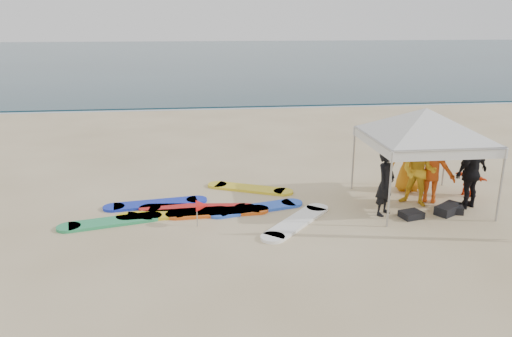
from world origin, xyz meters
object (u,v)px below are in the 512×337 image
at_px(canopy_tent, 427,108).
at_px(surfboard_spread, 208,209).
at_px(person_black_a, 385,183).
at_px(person_yellow, 419,171).
at_px(marker_pennant, 202,206).
at_px(person_seated, 469,179).
at_px(person_orange_b, 410,157).
at_px(person_orange_a, 432,168).
at_px(person_black_b, 471,173).

relative_size(canopy_tent, surfboard_spread, 0.61).
bearing_deg(person_black_a, surfboard_spread, 127.28).
bearing_deg(person_yellow, marker_pennant, -134.40).
bearing_deg(person_yellow, person_black_a, -115.77).
distance_m(person_black_a, marker_pennant, 4.43).
bearing_deg(canopy_tent, person_yellow, -140.73).
bearing_deg(canopy_tent, person_seated, 15.17).
relative_size(person_orange_b, marker_pennant, 3.01).
relative_size(person_black_a, surfboard_spread, 0.26).
bearing_deg(person_seated, surfboard_spread, 59.54).
distance_m(person_seated, marker_pennant, 7.28).
xyz_separation_m(person_orange_a, person_black_b, (0.77, -0.52, 0.01)).
height_order(person_orange_a, canopy_tent, canopy_tent).
height_order(person_orange_b, marker_pennant, person_orange_b).
relative_size(person_orange_b, person_seated, 2.01).
bearing_deg(person_orange_a, person_black_a, 54.76).
bearing_deg(person_black_b, person_black_a, -18.89).
relative_size(person_yellow, person_orange_a, 1.00).
bearing_deg(person_yellow, canopy_tent, 77.41).
bearing_deg(person_orange_b, person_orange_a, 110.82).
xyz_separation_m(person_yellow, person_orange_b, (0.26, 1.12, 0.05)).
distance_m(person_orange_a, person_black_b, 0.93).
relative_size(person_black_b, marker_pennant, 2.88).
bearing_deg(person_seated, person_yellow, 73.86).
height_order(person_black_a, person_black_b, person_black_b).
height_order(person_black_b, person_orange_b, person_orange_b).
bearing_deg(person_orange_a, marker_pennant, 38.22).
distance_m(person_yellow, person_black_b, 1.27).
height_order(person_yellow, person_orange_b, person_orange_b).
distance_m(canopy_tent, marker_pennant, 5.96).
bearing_deg(person_black_b, surfboard_spread, -28.63).
relative_size(person_seated, marker_pennant, 1.50).
distance_m(person_black_a, canopy_tent, 2.12).
bearing_deg(person_orange_a, surfboard_spread, 29.21).
xyz_separation_m(person_yellow, marker_pennant, (-5.48, -0.72, -0.41)).
height_order(person_seated, surfboard_spread, person_seated).
height_order(person_yellow, person_black_b, person_black_b).
xyz_separation_m(person_black_a, person_black_b, (2.30, 0.20, 0.11)).
xyz_separation_m(person_black_b, person_orange_b, (-0.98, 1.44, 0.04)).
height_order(person_black_a, canopy_tent, canopy_tent).
bearing_deg(surfboard_spread, person_yellow, -2.40).
distance_m(person_seated, canopy_tent, 2.62).
height_order(person_black_a, person_orange_b, person_orange_b).
height_order(person_black_a, person_orange_a, person_orange_a).
xyz_separation_m(person_orange_b, person_seated, (1.44, -0.61, -0.48)).
bearing_deg(surfboard_spread, person_orange_b, 9.15).
distance_m(person_orange_b, marker_pennant, 6.04).
relative_size(person_yellow, canopy_tent, 0.48).
bearing_deg(person_black_a, person_orange_a, -17.48).
bearing_deg(marker_pennant, person_black_b, 3.41).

